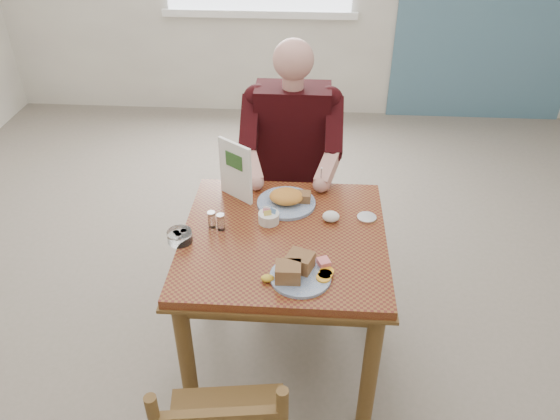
# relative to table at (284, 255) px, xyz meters

# --- Properties ---
(floor) EXTENTS (6.00, 6.00, 0.00)m
(floor) POSITION_rel_table_xyz_m (0.00, 0.00, -0.64)
(floor) COLOR #696255
(floor) RESTS_ON ground
(lemon_wedge) EXTENTS (0.05, 0.04, 0.03)m
(lemon_wedge) POSITION_rel_table_xyz_m (-0.04, -0.31, 0.13)
(lemon_wedge) COLOR gold
(lemon_wedge) RESTS_ON table
(napkin) EXTENTS (0.09, 0.08, 0.05)m
(napkin) POSITION_rel_table_xyz_m (0.21, 0.12, 0.14)
(napkin) COLOR white
(napkin) RESTS_ON table
(metal_dish) EXTENTS (0.10, 0.10, 0.01)m
(metal_dish) POSITION_rel_table_xyz_m (0.37, 0.15, 0.12)
(metal_dish) COLOR silver
(metal_dish) RESTS_ON table
(table) EXTENTS (0.92, 0.92, 0.75)m
(table) POSITION_rel_table_xyz_m (0.00, 0.00, 0.00)
(table) COLOR brown
(table) RESTS_ON ground
(chair_far) EXTENTS (0.42, 0.42, 0.95)m
(chair_far) POSITION_rel_table_xyz_m (0.00, 0.80, -0.16)
(chair_far) COLOR brown
(chair_far) RESTS_ON ground
(diner) EXTENTS (0.53, 0.56, 1.39)m
(diner) POSITION_rel_table_xyz_m (0.00, 0.71, 0.17)
(diner) COLOR gray
(diner) RESTS_ON chair_far
(near_plate) EXTENTS (0.28, 0.27, 0.08)m
(near_plate) POSITION_rel_table_xyz_m (0.08, -0.27, 0.14)
(near_plate) COLOR white
(near_plate) RESTS_ON table
(far_plate) EXTENTS (0.29, 0.29, 0.08)m
(far_plate) POSITION_rel_table_xyz_m (0.00, 0.25, 0.14)
(far_plate) COLOR white
(far_plate) RESTS_ON table
(caddy) EXTENTS (0.12, 0.12, 0.07)m
(caddy) POSITION_rel_table_xyz_m (-0.07, 0.09, 0.14)
(caddy) COLOR white
(caddy) RESTS_ON table
(shakers) EXTENTS (0.09, 0.06, 0.08)m
(shakers) POSITION_rel_table_xyz_m (-0.30, 0.03, 0.15)
(shakers) COLOR white
(shakers) RESTS_ON table
(creamer) EXTENTS (0.11, 0.11, 0.05)m
(creamer) POSITION_rel_table_xyz_m (-0.45, -0.07, 0.14)
(creamer) COLOR white
(creamer) RESTS_ON table
(menu) EXTENTS (0.17, 0.13, 0.30)m
(menu) POSITION_rel_table_xyz_m (-0.25, 0.29, 0.26)
(menu) COLOR white
(menu) RESTS_ON table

